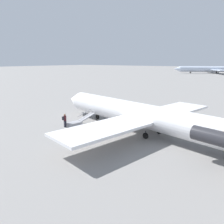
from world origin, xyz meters
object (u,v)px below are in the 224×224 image
Objects in this scene: airplane_taxiing_distant at (213,69)px; boarding_stairs at (77,122)px; passenger at (65,119)px; airplane_main at (144,115)px.

airplane_taxiing_distant is 139.80m from boarding_stairs.
airplane_taxiing_distant is 25.66× the size of passenger.
airplane_main is 10.07m from passenger.
airplane_taxiing_distant reaches higher than airplane_main.
airplane_taxiing_distant is 141.21m from passenger.
airplane_taxiing_distant reaches higher than boarding_stairs.
boarding_stairs is at bearing 65.88° from airplane_taxiing_distant.
airplane_main is 0.67× the size of airplane_taxiing_distant.
airplane_taxiing_distant is at bearing -69.53° from airplane_main.
airplane_taxiing_distant is at bearing 16.51° from passenger.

